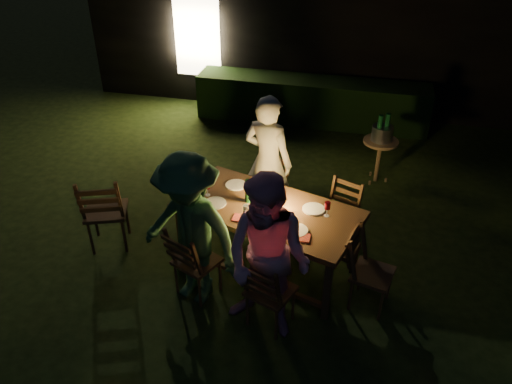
% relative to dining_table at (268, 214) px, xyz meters
% --- Properties ---
extents(garden_envelope, '(40.00, 40.00, 3.20)m').
position_rel_dining_table_xyz_m(garden_envelope, '(0.40, 6.60, 0.83)').
color(garden_envelope, black).
rests_on(garden_envelope, ground).
extents(dining_table, '(2.21, 1.53, 0.84)m').
position_rel_dining_table_xyz_m(dining_table, '(0.00, 0.00, 0.00)').
color(dining_table, '#4A3218').
rests_on(dining_table, ground).
extents(chair_near_left, '(0.57, 0.59, 0.95)m').
position_rel_dining_table_xyz_m(chair_near_left, '(-0.65, -0.61, -0.46)').
color(chair_near_left, '#4A3218').
rests_on(chair_near_left, ground).
extents(chair_near_right, '(0.56, 0.58, 0.95)m').
position_rel_dining_table_xyz_m(chair_near_right, '(0.21, -0.87, -0.46)').
color(chair_near_right, '#4A3218').
rests_on(chair_near_right, ground).
extents(chair_far_left, '(0.57, 0.58, 0.94)m').
position_rel_dining_table_xyz_m(chair_far_left, '(-0.21, 0.86, -0.47)').
color(chair_far_left, '#4A3218').
rests_on(chair_far_left, ground).
extents(chair_far_right, '(0.53, 0.54, 0.89)m').
position_rel_dining_table_xyz_m(chair_far_right, '(0.75, 0.58, -0.48)').
color(chair_far_right, '#4A3218').
rests_on(chair_far_right, ground).
extents(chair_end, '(0.54, 0.51, 0.94)m').
position_rel_dining_table_xyz_m(chair_end, '(1.18, -0.35, -0.47)').
color(chair_end, '#4A3218').
rests_on(chair_end, ground).
extents(chair_spare, '(0.63, 0.65, 1.08)m').
position_rel_dining_table_xyz_m(chair_spare, '(-1.98, -0.06, -0.43)').
color(chair_spare, '#4A3218').
rests_on(chair_spare, ground).
extents(person_house_side, '(0.74, 0.59, 1.77)m').
position_rel_dining_table_xyz_m(person_house_side, '(-0.20, 0.91, 0.13)').
color(person_house_side, beige).
rests_on(person_house_side, ground).
extents(person_opp_right, '(1.02, 0.89, 1.79)m').
position_rel_dining_table_xyz_m(person_opp_right, '(0.20, -0.91, 0.14)').
color(person_opp_right, '#DA95BA').
rests_on(person_opp_right, ground).
extents(person_opp_left, '(1.28, 0.95, 1.76)m').
position_rel_dining_table_xyz_m(person_opp_left, '(-0.66, -0.66, 0.13)').
color(person_opp_left, '#316238').
rests_on(person_opp_left, ground).
extents(lantern, '(0.16, 0.16, 0.35)m').
position_rel_dining_table_xyz_m(lantern, '(0.06, 0.03, 0.24)').
color(lantern, white).
rests_on(lantern, dining_table).
extents(plate_far_left, '(0.25, 0.25, 0.01)m').
position_rel_dining_table_xyz_m(plate_far_left, '(-0.46, 0.37, 0.09)').
color(plate_far_left, white).
rests_on(plate_far_left, dining_table).
extents(plate_near_left, '(0.25, 0.25, 0.01)m').
position_rel_dining_table_xyz_m(plate_near_left, '(-0.59, -0.05, 0.09)').
color(plate_near_left, white).
rests_on(plate_near_left, dining_table).
extents(plate_far_right, '(0.25, 0.25, 0.01)m').
position_rel_dining_table_xyz_m(plate_far_right, '(0.49, 0.08, 0.09)').
color(plate_far_right, white).
rests_on(plate_far_right, dining_table).
extents(plate_near_right, '(0.25, 0.25, 0.01)m').
position_rel_dining_table_xyz_m(plate_near_right, '(0.37, -0.34, 0.09)').
color(plate_near_right, white).
rests_on(plate_near_right, dining_table).
extents(wineglass_a, '(0.06, 0.06, 0.18)m').
position_rel_dining_table_xyz_m(wineglass_a, '(-0.21, 0.35, 0.17)').
color(wineglass_a, '#59070F').
rests_on(wineglass_a, dining_table).
extents(wineglass_b, '(0.06, 0.06, 0.18)m').
position_rel_dining_table_xyz_m(wineglass_b, '(-0.72, 0.09, 0.17)').
color(wineglass_b, '#59070F').
rests_on(wineglass_b, dining_table).
extents(wineglass_c, '(0.06, 0.06, 0.18)m').
position_rel_dining_table_xyz_m(wineglass_c, '(0.21, -0.35, 0.17)').
color(wineglass_c, '#59070F').
rests_on(wineglass_c, dining_table).
extents(wineglass_d, '(0.06, 0.06, 0.18)m').
position_rel_dining_table_xyz_m(wineglass_d, '(0.65, -0.00, 0.17)').
color(wineglass_d, '#59070F').
rests_on(wineglass_d, dining_table).
extents(wineglass_e, '(0.06, 0.06, 0.18)m').
position_rel_dining_table_xyz_m(wineglass_e, '(-0.18, -0.26, 0.17)').
color(wineglass_e, silver).
rests_on(wineglass_e, dining_table).
extents(bottle_table, '(0.07, 0.07, 0.28)m').
position_rel_dining_table_xyz_m(bottle_table, '(-0.24, 0.07, 0.22)').
color(bottle_table, '#0F471E').
rests_on(bottle_table, dining_table).
extents(napkin_left, '(0.18, 0.14, 0.01)m').
position_rel_dining_table_xyz_m(napkin_left, '(-0.23, -0.26, 0.09)').
color(napkin_left, red).
rests_on(napkin_left, dining_table).
extents(napkin_right, '(0.18, 0.14, 0.01)m').
position_rel_dining_table_xyz_m(napkin_right, '(0.44, -0.44, 0.09)').
color(napkin_right, red).
rests_on(napkin_right, dining_table).
extents(phone, '(0.14, 0.07, 0.01)m').
position_rel_dining_table_xyz_m(phone, '(-0.68, -0.11, 0.09)').
color(phone, black).
rests_on(phone, dining_table).
extents(side_table, '(0.51, 0.51, 0.68)m').
position_rel_dining_table_xyz_m(side_table, '(1.18, 2.28, -0.15)').
color(side_table, olive).
rests_on(side_table, ground).
extents(ice_bucket, '(0.30, 0.30, 0.22)m').
position_rel_dining_table_xyz_m(ice_bucket, '(1.18, 2.28, 0.04)').
color(ice_bucket, '#A5A8AD').
rests_on(ice_bucket, side_table).
extents(bottle_bucket_a, '(0.07, 0.07, 0.32)m').
position_rel_dining_table_xyz_m(bottle_bucket_a, '(1.13, 2.24, 0.09)').
color(bottle_bucket_a, '#0F471E').
rests_on(bottle_bucket_a, side_table).
extents(bottle_bucket_b, '(0.07, 0.07, 0.32)m').
position_rel_dining_table_xyz_m(bottle_bucket_b, '(1.23, 2.32, 0.09)').
color(bottle_bucket_b, '#0F471E').
rests_on(bottle_bucket_b, side_table).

